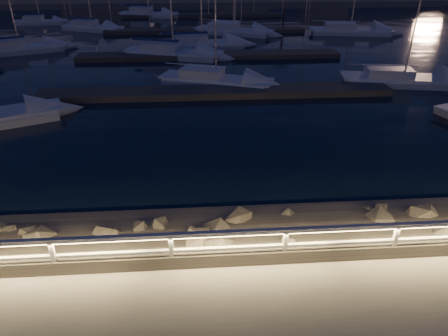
{
  "coord_description": "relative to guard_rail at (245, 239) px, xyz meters",
  "views": [
    {
      "loc": [
        -1.21,
        -8.16,
        7.37
      ],
      "look_at": [
        -0.34,
        4.0,
        0.72
      ],
      "focal_mm": 32.0,
      "sensor_mm": 36.0,
      "label": 1
    }
  ],
  "objects": [
    {
      "name": "sailboat_h",
      "position": [
        12.65,
        17.48,
        -0.96
      ],
      "size": [
        8.42,
        3.82,
        13.77
      ],
      "rotation": [
        0.0,
        0.0,
        -0.18
      ],
      "color": "silver",
      "rests_on": "ground"
    },
    {
      "name": "sailboat_c",
      "position": [
        0.01,
        18.21,
        -0.96
      ],
      "size": [
        7.8,
        4.62,
        12.81
      ],
      "rotation": [
        0.0,
        0.0,
        -0.35
      ],
      "color": "silver",
      "rests_on": "ground"
    },
    {
      "name": "sailboat_n",
      "position": [
        -12.83,
        40.16,
        -0.96
      ],
      "size": [
        7.39,
        4.68,
        12.27
      ],
      "rotation": [
        0.0,
        0.0,
        -0.41
      ],
      "color": "silver",
      "rests_on": "ground"
    },
    {
      "name": "sailboat_j",
      "position": [
        -16.78,
        29.05,
        -0.94
      ],
      "size": [
        7.85,
        4.93,
        13.02
      ],
      "rotation": [
        0.0,
        0.0,
        0.4
      ],
      "color": "silver",
      "rests_on": "ground"
    },
    {
      "name": "floating_docks",
      "position": [
        0.07,
        32.5,
        -1.17
      ],
      "size": [
        22.0,
        36.0,
        0.4
      ],
      "color": "#524A44",
      "rests_on": "ground"
    },
    {
      "name": "guard_rail",
      "position": [
        0.0,
        0.0,
        0.0
      ],
      "size": [
        44.11,
        0.12,
        1.06
      ],
      "color": "silver",
      "rests_on": "ground"
    },
    {
      "name": "sailboat_m",
      "position": [
        -7.52,
        50.39,
        -0.91
      ],
      "size": [
        8.11,
        4.07,
        13.38
      ],
      "rotation": [
        0.0,
        0.0,
        -0.24
      ],
      "color": "silver",
      "rests_on": "ground"
    },
    {
      "name": "sailboat_g",
      "position": [
        -3.17,
        26.55,
        -0.94
      ],
      "size": [
        8.57,
        4.86,
        14.04
      ],
      "rotation": [
        0.0,
        0.0,
        -0.32
      ],
      "color": "silver",
      "rests_on": "ground"
    },
    {
      "name": "sailboat_k",
      "position": [
        2.9,
        36.81,
        -0.93
      ],
      "size": [
        8.67,
        5.63,
        14.38
      ],
      "rotation": [
        0.0,
        0.0,
        -0.43
      ],
      "color": "silver",
      "rests_on": "ground"
    },
    {
      "name": "sailboat_l",
      "position": [
        15.53,
        35.91,
        -0.94
      ],
      "size": [
        9.02,
        4.12,
        14.74
      ],
      "rotation": [
        0.0,
        0.0,
        -0.18
      ],
      "color": "silver",
      "rests_on": "ground"
    },
    {
      "name": "ground",
      "position": [
        0.07,
        0.0,
        -0.77
      ],
      "size": [
        400.0,
        400.0,
        0.0
      ],
      "primitive_type": "plane",
      "color": "#A39F93",
      "rests_on": "ground"
    },
    {
      "name": "harbor_water",
      "position": [
        0.07,
        31.22,
        -1.74
      ],
      "size": [
        400.0,
        440.0,
        0.6
      ],
      "color": "black",
      "rests_on": "ground"
    },
    {
      "name": "sailboat_i",
      "position": [
        -20.1,
        44.89,
        -0.98
      ],
      "size": [
        6.11,
        2.03,
        10.34
      ],
      "rotation": [
        0.0,
        0.0,
        0.03
      ],
      "color": "silver",
      "rests_on": "ground"
    },
    {
      "name": "sailboat_f",
      "position": [
        -0.68,
        29.76,
        -0.92
      ],
      "size": [
        8.32,
        3.46,
        13.77
      ],
      "rotation": [
        0.0,
        0.0,
        0.13
      ],
      "color": "silver",
      "rests_on": "ground"
    }
  ]
}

